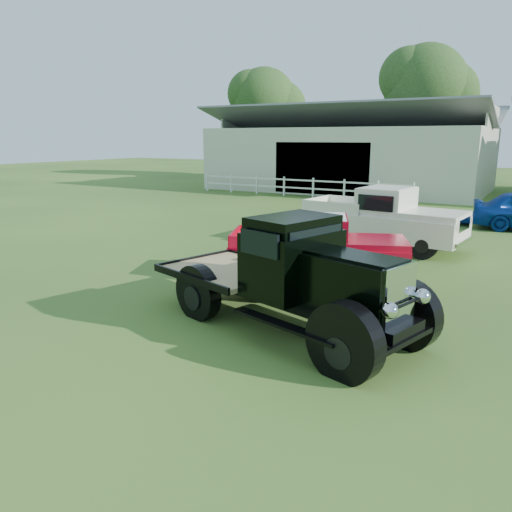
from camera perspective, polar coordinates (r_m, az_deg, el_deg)
The scene contains 8 objects.
ground at distance 10.42m, azimuth -4.37°, elevation -6.81°, with size 120.00×120.00×0.00m, color #334C1F.
shed_left at distance 36.26m, azimuth 10.67°, elevation 11.93°, with size 18.80×10.20×5.60m, color #A3A394, non-canonical shape.
fence_rail at distance 31.27m, azimuth 4.86°, elevation 7.87°, with size 14.20×0.16×1.20m, color white, non-canonical shape.
tree_a at distance 47.34m, azimuth 0.92°, elevation 15.42°, with size 6.30×6.30×10.50m, color black, non-canonical shape.
tree_b at distance 43.12m, azimuth 18.61°, elevation 15.61°, with size 6.90×6.90×11.50m, color black, non-canonical shape.
vintage_flatbed at distance 9.40m, azimuth 3.67°, elevation -2.00°, with size 5.56×2.20×2.20m, color black, non-canonical shape.
red_pickup at distance 12.89m, azimuth 7.07°, elevation 0.96°, with size 4.60×1.77×1.68m, color red, non-canonical shape.
white_pickup at distance 17.09m, azimuth 14.26°, elevation 4.22°, with size 5.37×2.08×1.97m, color silver, non-canonical shape.
Camera 1 is at (5.69, -7.96, 3.60)m, focal length 35.00 mm.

